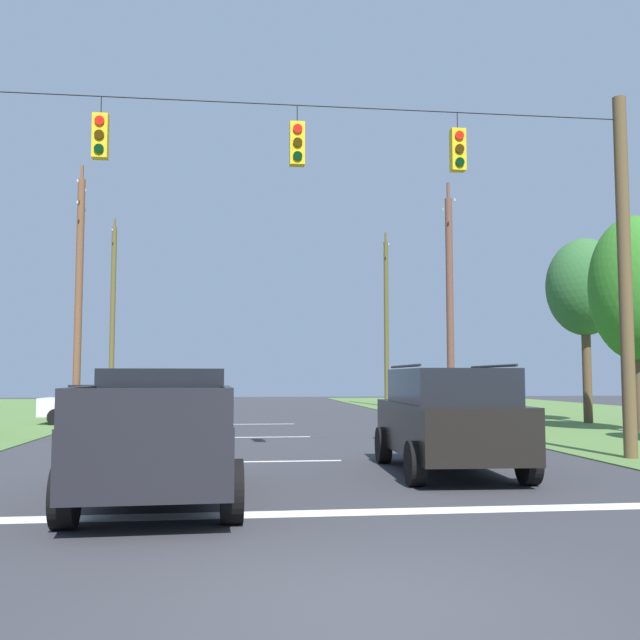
% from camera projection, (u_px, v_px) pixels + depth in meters
% --- Properties ---
extents(ground_plane, '(120.00, 120.00, 0.00)m').
position_uv_depth(ground_plane, '(369.00, 604.00, 5.81)').
color(ground_plane, '#333338').
extents(stop_bar_stripe, '(12.82, 0.45, 0.01)m').
position_uv_depth(stop_bar_stripe, '(315.00, 513.00, 9.64)').
color(stop_bar_stripe, white).
rests_on(stop_bar_stripe, ground).
extents(lane_dash_0, '(2.50, 0.15, 0.01)m').
position_uv_depth(lane_dash_0, '(284.00, 461.00, 15.58)').
color(lane_dash_0, white).
rests_on(lane_dash_0, ground).
extents(lane_dash_1, '(2.50, 0.15, 0.01)m').
position_uv_depth(lane_dash_1, '(270.00, 437.00, 21.82)').
color(lane_dash_1, white).
rests_on(lane_dash_1, ground).
extents(lane_dash_2, '(2.50, 0.15, 0.01)m').
position_uv_depth(lane_dash_2, '(262.00, 424.00, 27.80)').
color(lane_dash_2, white).
rests_on(lane_dash_2, ground).
extents(overhead_signal_span, '(15.37, 0.31, 8.26)m').
position_uv_depth(overhead_signal_span, '(293.00, 251.00, 15.40)').
color(overhead_signal_span, brown).
rests_on(overhead_signal_span, ground).
extents(pickup_truck, '(2.43, 5.47, 1.95)m').
position_uv_depth(pickup_truck, '(161.00, 434.00, 10.78)').
color(pickup_truck, black).
rests_on(pickup_truck, ground).
extents(suv_black, '(2.38, 4.88, 2.05)m').
position_uv_depth(suv_black, '(448.00, 417.00, 13.75)').
color(suv_black, black).
rests_on(suv_black, ground).
extents(distant_car_crossing_white, '(4.31, 2.05, 1.52)m').
position_uv_depth(distant_car_crossing_white, '(100.00, 404.00, 27.93)').
color(distant_car_crossing_white, silver).
rests_on(distant_car_crossing_white, ground).
extents(distant_car_oncoming, '(2.17, 4.37, 1.52)m').
position_uv_depth(distant_car_oncoming, '(476.00, 403.00, 28.52)').
color(distant_car_oncoming, slate).
rests_on(distant_car_oncoming, ground).
extents(utility_pole_mid_right, '(0.32, 1.88, 10.48)m').
position_uv_depth(utility_pole_mid_right, '(450.00, 304.00, 31.68)').
color(utility_pole_mid_right, brown).
rests_on(utility_pole_mid_right, ground).
extents(utility_pole_far_right, '(0.29, 1.68, 10.82)m').
position_uv_depth(utility_pole_far_right, '(386.00, 321.00, 44.45)').
color(utility_pole_far_right, brown).
rests_on(utility_pole_far_right, ground).
extents(utility_pole_mid_left, '(0.32, 1.68, 10.88)m').
position_uv_depth(utility_pole_mid_left, '(79.00, 293.00, 30.45)').
color(utility_pole_mid_left, brown).
rests_on(utility_pole_mid_left, ground).
extents(utility_pole_far_left, '(0.30, 1.58, 11.18)m').
position_uv_depth(utility_pole_far_left, '(113.00, 315.00, 42.11)').
color(utility_pole_far_left, brown).
rests_on(utility_pole_far_left, ground).
extents(tree_roadside_right, '(2.94, 2.94, 7.14)m').
position_uv_depth(tree_roadside_right, '(635.00, 288.00, 23.62)').
color(tree_roadside_right, brown).
rests_on(tree_roadside_right, ground).
extents(tree_roadside_left, '(2.99, 2.99, 7.33)m').
position_uv_depth(tree_roadside_left, '(585.00, 288.00, 28.57)').
color(tree_roadside_left, brown).
rests_on(tree_roadside_left, ground).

